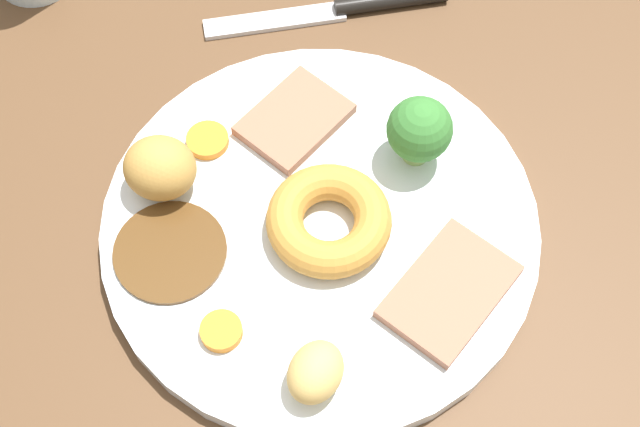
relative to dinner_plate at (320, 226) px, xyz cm
name	(u,v)px	position (x,y,z in cm)	size (l,w,h in cm)	color
dining_table	(296,265)	(-1.35, 1.71, -2.50)	(120.00, 84.00, 3.60)	brown
dinner_plate	(320,226)	(0.00, 0.00, 0.00)	(27.69, 27.69, 1.40)	white
gravy_pool	(170,256)	(-1.62, 9.40, 0.85)	(7.04, 7.04, 0.30)	#563819
meat_slice_main	(295,119)	(7.61, 1.00, 1.10)	(6.85, 5.09, 0.80)	#9E664C
meat_slice_under	(449,291)	(-5.67, -7.25, 1.10)	(8.03, 5.38, 0.80)	#9E664C
yorkshire_pudding	(329,220)	(-0.61, -0.49, 1.87)	(7.79, 7.79, 2.33)	#C68938
roast_potato_left	(315,372)	(-10.27, 1.21, 2.15)	(3.80, 3.05, 2.91)	#D8B260
roast_potato_right	(160,168)	(3.60, 9.71, 2.70)	(4.61, 4.22, 4.00)	#BC8C42
carrot_coin_front	(208,140)	(6.55, 6.84, 1.00)	(2.80, 2.80, 0.60)	orange
carrot_coin_back	(221,331)	(-6.92, 6.44, 1.05)	(2.51, 2.51, 0.70)	orange
broccoli_floret	(419,130)	(4.31, -6.67, 3.59)	(4.21, 4.21, 5.13)	#8CB766
knife	(347,8)	(18.19, -3.73, -0.25)	(3.05, 18.56, 1.20)	black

